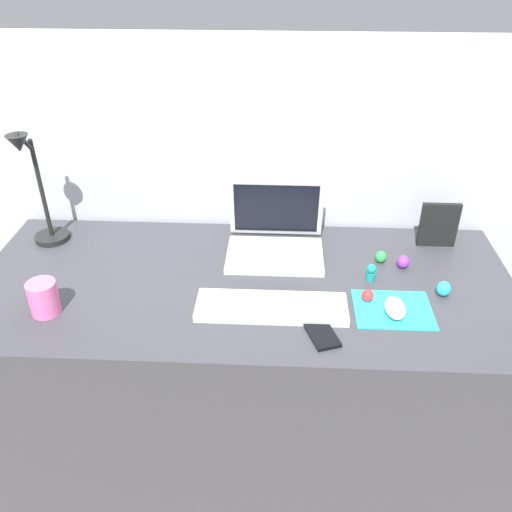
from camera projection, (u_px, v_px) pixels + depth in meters
ground_plane at (247, 447)px, 1.97m from camera, size 6.00×6.00×0.00m
back_wall at (252, 234)px, 1.94m from camera, size 2.78×0.05×1.36m
desk at (246, 374)px, 1.78m from camera, size 1.58×0.69×0.74m
laptop at (275, 234)px, 1.71m from camera, size 0.30×0.24×0.21m
keyboard at (271, 307)px, 1.46m from camera, size 0.41×0.13×0.02m
mousepad at (393, 309)px, 1.46m from camera, size 0.21×0.17×0.00m
mouse at (395, 308)px, 1.44m from camera, size 0.06×0.10×0.03m
cell_phone at (320, 332)px, 1.38m from camera, size 0.10×0.14×0.01m
desk_lamp at (37, 193)px, 1.66m from camera, size 0.11×0.16×0.39m
picture_frame at (439, 225)px, 1.72m from camera, size 0.12×0.02×0.15m
coffee_mug at (44, 298)px, 1.43m from camera, size 0.08×0.08×0.09m
toy_figurine_teal at (371, 272)px, 1.58m from camera, size 0.03×0.03×0.05m
toy_figurine_cyan at (444, 289)px, 1.51m from camera, size 0.04×0.04×0.04m
toy_figurine_green at (381, 257)px, 1.66m from camera, size 0.03×0.03×0.04m
toy_figurine_red at (368, 296)px, 1.49m from camera, size 0.03×0.03×0.04m
toy_figurine_purple at (403, 262)px, 1.63m from camera, size 0.04×0.04×0.04m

